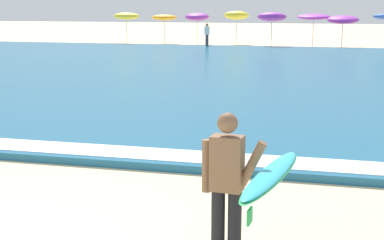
% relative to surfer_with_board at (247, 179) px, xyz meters
% --- Properties ---
extents(sea, '(120.00, 28.00, 0.14)m').
position_rel_surfer_with_board_xyz_m(sea, '(-3.09, 17.27, -0.96)').
color(sea, '#1E6084').
rests_on(sea, ground).
extents(surf_foam, '(120.00, 0.81, 0.01)m').
position_rel_surfer_with_board_xyz_m(surf_foam, '(-3.09, 3.87, -0.88)').
color(surf_foam, white).
rests_on(surf_foam, sea).
extents(surfer_with_board, '(1.04, 2.59, 1.73)m').
position_rel_surfer_with_board_xyz_m(surfer_with_board, '(0.00, 0.00, 0.00)').
color(surfer_with_board, black).
rests_on(surfer_with_board, ground).
extents(beach_umbrella_0, '(1.83, 1.85, 2.26)m').
position_rel_surfer_with_board_xyz_m(beach_umbrella_0, '(-13.51, 32.88, 0.95)').
color(beach_umbrella_0, beige).
rests_on(beach_umbrella_0, ground).
extents(beach_umbrella_1, '(1.84, 1.85, 2.11)m').
position_rel_surfer_with_board_xyz_m(beach_umbrella_1, '(-11.11, 34.21, 0.83)').
color(beach_umbrella_1, beige).
rests_on(beach_umbrella_1, ground).
extents(beach_umbrella_2, '(1.72, 1.74, 2.23)m').
position_rel_surfer_with_board_xyz_m(beach_umbrella_2, '(-8.62, 34.07, 0.90)').
color(beach_umbrella_2, beige).
rests_on(beach_umbrella_2, ground).
extents(beach_umbrella_3, '(1.77, 1.82, 2.41)m').
position_rel_surfer_with_board_xyz_m(beach_umbrella_3, '(-5.86, 34.61, 1.01)').
color(beach_umbrella_3, beige).
rests_on(beach_umbrella_3, ground).
extents(beach_umbrella_4, '(1.92, 1.97, 2.38)m').
position_rel_surfer_with_board_xyz_m(beach_umbrella_4, '(-3.11, 32.25, 0.97)').
color(beach_umbrella_4, beige).
rests_on(beach_umbrella_4, ground).
extents(beach_umbrella_5, '(2.23, 2.24, 2.22)m').
position_rel_surfer_with_board_xyz_m(beach_umbrella_5, '(-0.45, 33.78, 0.95)').
color(beach_umbrella_5, beige).
rests_on(beach_umbrella_5, ground).
extents(beach_umbrella_6, '(2.05, 2.07, 2.15)m').
position_rel_surfer_with_board_xyz_m(beach_umbrella_6, '(1.45, 32.92, 0.79)').
color(beach_umbrella_6, beige).
rests_on(beach_umbrella_6, ground).
extents(beachgoer_near_row_left, '(0.32, 0.20, 1.58)m').
position_rel_surfer_with_board_xyz_m(beachgoer_near_row_left, '(-7.21, 30.99, -0.18)').
color(beachgoer_near_row_left, '#383842').
rests_on(beachgoer_near_row_left, ground).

